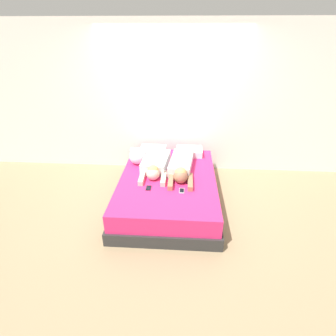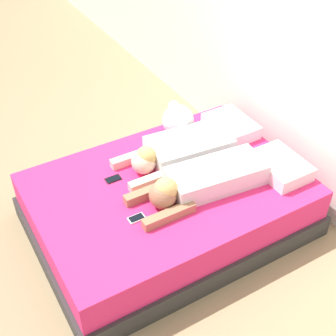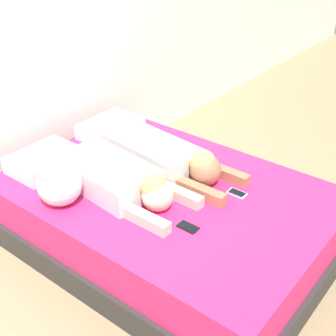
% 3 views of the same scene
% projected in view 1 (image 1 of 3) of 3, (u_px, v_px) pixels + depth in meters
% --- Properties ---
extents(ground_plane, '(12.00, 12.00, 0.00)m').
position_uv_depth(ground_plane, '(168.00, 201.00, 4.17)').
color(ground_plane, '#9E8460').
extents(wall_back, '(12.00, 0.06, 2.60)m').
position_uv_depth(wall_back, '(173.00, 101.00, 4.61)').
color(wall_back, white).
rests_on(wall_back, ground_plane).
extents(bed, '(1.49, 2.09, 0.44)m').
position_uv_depth(bed, '(168.00, 189.00, 4.07)').
color(bed, '#2D2D2D').
rests_on(bed, ground_plane).
extents(pillow_head_left, '(0.45, 0.33, 0.12)m').
position_uv_depth(pillow_head_left, '(153.00, 151.00, 4.68)').
color(pillow_head_left, white).
rests_on(pillow_head_left, bed).
extents(pillow_head_right, '(0.45, 0.33, 0.12)m').
position_uv_depth(pillow_head_right, '(189.00, 152.00, 4.64)').
color(pillow_head_right, white).
rests_on(pillow_head_right, bed).
extents(person_left, '(0.44, 0.97, 0.22)m').
position_uv_depth(person_left, '(155.00, 165.00, 4.12)').
color(person_left, silver).
rests_on(person_left, bed).
extents(person_right, '(0.41, 1.08, 0.23)m').
position_uv_depth(person_right, '(181.00, 167.00, 4.06)').
color(person_right, silver).
rests_on(person_right, bed).
extents(cell_phone_left, '(0.07, 0.12, 0.01)m').
position_uv_depth(cell_phone_left, '(148.00, 188.00, 3.67)').
color(cell_phone_left, black).
rests_on(cell_phone_left, bed).
extents(cell_phone_right, '(0.07, 0.12, 0.01)m').
position_uv_depth(cell_phone_right, '(182.00, 191.00, 3.61)').
color(cell_phone_right, silver).
rests_on(cell_phone_right, bed).
extents(plush_toy, '(0.27, 0.27, 0.29)m').
position_uv_depth(plush_toy, '(138.00, 156.00, 4.28)').
color(plush_toy, white).
rests_on(plush_toy, bed).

